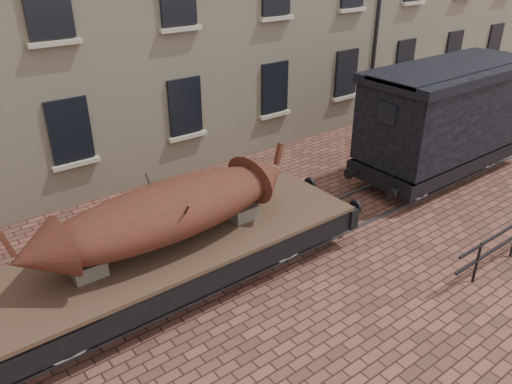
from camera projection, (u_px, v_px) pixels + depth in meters
ground at (259, 251)px, 12.02m from camera, size 90.00×90.00×0.00m
rail_track at (259, 250)px, 12.00m from camera, size 30.00×1.52×0.06m
flatcar_wagon at (173, 252)px, 10.39m from camera, size 9.40×2.55×1.42m
iron_boat at (168, 211)px, 9.92m from camera, size 6.13×1.88×1.48m
goods_van at (449, 109)px, 14.91m from camera, size 6.73×2.45×3.48m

